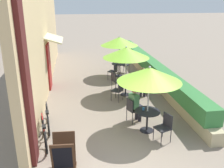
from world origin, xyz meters
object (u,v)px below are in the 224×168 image
cafe_chair_near_right (132,108)px  coffee_cup_near (143,109)px  cafe_chair_mid_right (116,79)px  menu_board (64,154)px  patio_umbrella_near (149,75)px  bicycle_leaning (44,133)px  seated_patron_mid_left (143,80)px  cafe_chair_far_left (124,64)px  patio_umbrella_far (119,41)px  cafe_chair_mid_back (119,89)px  bicycle_second (48,119)px  patio_table_near (147,116)px  patio_table_mid (126,84)px  cafe_chair_near_left (165,126)px  cafe_chair_mid_left (142,83)px  seated_patron_near_right (135,103)px  coffee_cup_mid (123,78)px  cafe_chair_far_right (114,70)px  patio_umbrella_mid (126,53)px  patio_table_far (119,67)px

cafe_chair_near_right → coffee_cup_near: cafe_chair_near_right is taller
cafe_chair_mid_right → menu_board: size_ratio=0.96×
patio_umbrella_near → bicycle_leaning: (-3.19, -0.25, -1.57)m
seated_patron_mid_left → cafe_chair_far_left: seated_patron_mid_left is taller
patio_umbrella_far → bicycle_leaning: bearing=-118.4°
cafe_chair_mid_back → bicycle_second: cafe_chair_mid_back is taller
patio_table_near → seated_patron_mid_left: size_ratio=0.64×
coffee_cup_near → patio_table_mid: coffee_cup_near is taller
patio_umbrella_near → cafe_chair_near_right: (-0.34, 0.66, -1.39)m
patio_table_near → patio_umbrella_near: bearing=-63.4°
cafe_chair_near_left → patio_table_mid: bearing=-15.3°
bicycle_second → patio_umbrella_near: bearing=-19.5°
cafe_chair_mid_left → seated_patron_mid_left: seated_patron_mid_left is taller
cafe_chair_mid_right → bicycle_leaning: 4.99m
cafe_chair_mid_left → cafe_chair_far_left: (-0.13, 3.48, 0.00)m
seated_patron_near_right → cafe_chair_mid_right: 3.16m
coffee_cup_mid → cafe_chair_far_right: bearing=91.4°
patio_table_mid → coffee_cup_mid: bearing=141.6°
cafe_chair_far_left → menu_board: 8.74m
cafe_chair_mid_right → patio_umbrella_far: patio_umbrella_far is taller
coffee_cup_near → patio_table_mid: (0.07, 3.09, -0.23)m
patio_table_near → cafe_chair_near_right: size_ratio=0.92×
cafe_chair_mid_left → cafe_chair_mid_right: 1.29m
patio_umbrella_mid → bicycle_leaning: patio_umbrella_mid is taller
patio_table_mid → cafe_chair_far_left: bearing=79.9°
patio_umbrella_near → cafe_chair_mid_back: size_ratio=2.50×
patio_umbrella_near → seated_patron_near_right: bearing=108.1°
patio_table_mid → cafe_chair_far_left: (0.61, 3.43, 0.00)m
patio_table_near → bicycle_leaning: (-3.19, -0.25, -0.18)m
patio_table_near → cafe_chair_mid_right: cafe_chair_mid_right is taller
cafe_chair_mid_left → menu_board: (-3.30, -4.67, -0.07)m
cafe_chair_mid_right → coffee_cup_mid: size_ratio=9.67×
seated_patron_near_right → cafe_chair_mid_left: seated_patron_near_right is taller
patio_umbrella_mid → cafe_chair_far_left: patio_umbrella_mid is taller
cafe_chair_near_left → bicycle_second: bearing=48.0°
cafe_chair_near_right → patio_table_mid: cafe_chair_near_right is taller
bicycle_leaning → cafe_chair_near_left: bearing=-16.5°
coffee_cup_mid → patio_table_far: 2.74m
coffee_cup_mid → bicycle_second: bearing=-139.4°
patio_umbrella_mid → cafe_chair_mid_back: patio_umbrella_mid is taller
seated_patron_mid_left → patio_table_far: 3.00m
patio_table_near → patio_umbrella_far: patio_umbrella_far is taller
patio_umbrella_near → cafe_chair_near_left: patio_umbrella_near is taller
seated_patron_mid_left → bicycle_leaning: seated_patron_mid_left is taller
seated_patron_mid_left → coffee_cup_mid: bearing=-6.9°
cafe_chair_mid_back → menu_board: bearing=-167.7°
patio_table_far → patio_table_near: bearing=-91.8°
patio_table_mid → seated_patron_mid_left: seated_patron_mid_left is taller
cafe_chair_mid_left → patio_umbrella_far: size_ratio=0.40×
seated_patron_mid_left → coffee_cup_mid: seated_patron_mid_left is taller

